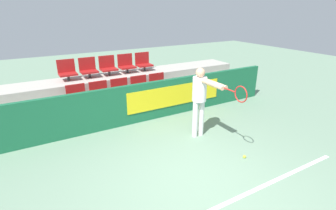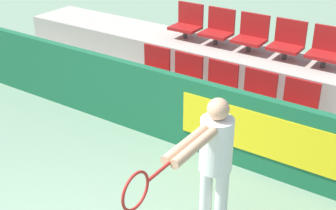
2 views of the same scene
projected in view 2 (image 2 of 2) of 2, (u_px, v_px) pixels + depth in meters
name	position (u px, v px, depth m)	size (l,w,h in m)	color
barrier_wall	(196.00, 116.00, 6.42)	(9.22, 0.14, 1.07)	#19603D
bleacher_tier_front	(214.00, 117.00, 7.00)	(8.82, 1.01, 0.48)	#ADA89E
bleacher_tier_middle	(245.00, 80.00, 7.64)	(8.82, 1.01, 0.97)	#ADA89E
stadium_chair_0	(154.00, 67.00, 7.46)	(0.49, 0.39, 0.58)	#333333
stadium_chair_1	(185.00, 75.00, 7.16)	(0.49, 0.39, 0.58)	#333333
stadium_chair_2	(219.00, 84.00, 6.86)	(0.49, 0.39, 0.58)	#333333
stadium_chair_3	(257.00, 93.00, 6.57)	(0.49, 0.39, 0.58)	#333333
stadium_chair_4	(298.00, 104.00, 6.27)	(0.49, 0.39, 0.58)	#333333
stadium_chair_5	(187.00, 22.00, 7.99)	(0.49, 0.39, 0.58)	#333333
stadium_chair_6	(218.00, 28.00, 7.69)	(0.49, 0.39, 0.58)	#333333
stadium_chair_7	(251.00, 34.00, 7.39)	(0.49, 0.39, 0.58)	#333333
stadium_chair_8	(287.00, 41.00, 7.09)	(0.49, 0.39, 0.58)	#333333
stadium_chair_9	(327.00, 49.00, 6.79)	(0.49, 0.39, 0.58)	#333333
tennis_player	(212.00, 160.00, 4.51)	(0.33, 1.59, 1.68)	silver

